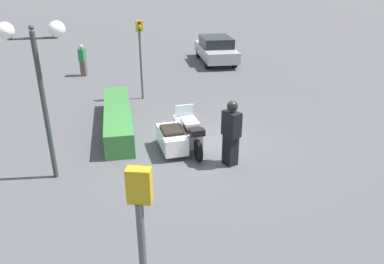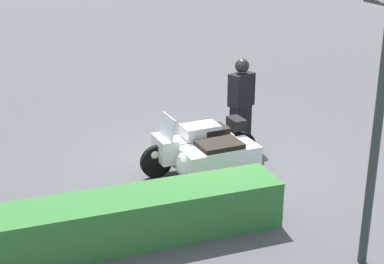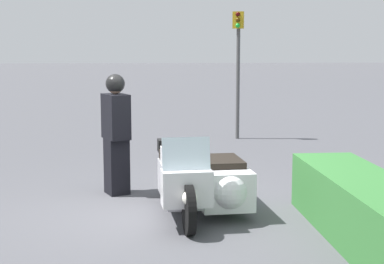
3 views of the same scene
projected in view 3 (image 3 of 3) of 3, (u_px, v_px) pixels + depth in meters
ground_plane at (160, 209)px, 8.12m from camera, size 160.00×160.00×0.00m
police_motorcycle at (202, 181)px, 7.81m from camera, size 2.35×1.21×1.14m
officer_rider at (116, 131)px, 8.85m from camera, size 0.57×0.47×1.82m
traffic_light_far at (238, 55)px, 14.14m from camera, size 0.23×0.29×3.07m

